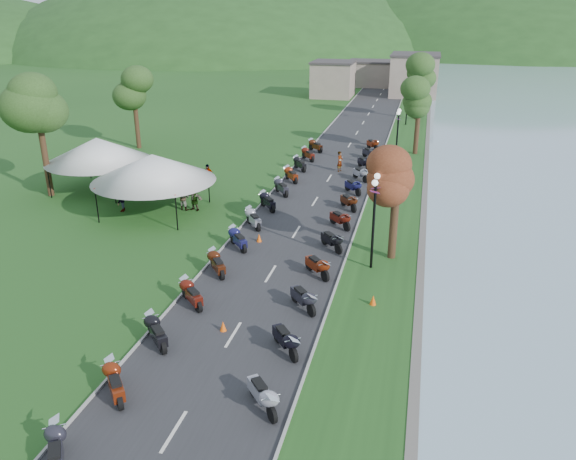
# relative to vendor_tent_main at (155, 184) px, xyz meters

# --- Properties ---
(road) EXTENTS (7.00, 120.00, 0.02)m
(road) POSITION_rel_vendor_tent_main_xyz_m (9.99, 16.65, -1.99)
(road) COLOR #2E2E30
(road) RESTS_ON ground
(hills_backdrop) EXTENTS (360.00, 120.00, 76.00)m
(hills_backdrop) POSITION_rel_vendor_tent_main_xyz_m (9.99, 176.65, -2.00)
(hills_backdrop) COLOR #285621
(hills_backdrop) RESTS_ON ground
(far_building) EXTENTS (18.00, 16.00, 5.00)m
(far_building) POSITION_rel_vendor_tent_main_xyz_m (7.99, 61.65, 0.50)
(far_building) COLOR gray
(far_building) RESTS_ON ground
(moto_row_left) EXTENTS (2.60, 49.99, 1.10)m
(moto_row_left) POSITION_rel_vendor_tent_main_xyz_m (7.22, -4.56, -1.45)
(moto_row_left) COLOR #331411
(moto_row_left) RESTS_ON ground
(moto_row_right) EXTENTS (2.60, 41.24, 1.10)m
(moto_row_right) POSITION_rel_vendor_tent_main_xyz_m (12.44, 1.90, -1.45)
(moto_row_right) COLOR #331411
(moto_row_right) RESTS_ON ground
(vendor_tent_main) EXTENTS (5.47, 5.47, 4.00)m
(vendor_tent_main) POSITION_rel_vendor_tent_main_xyz_m (0.00, 0.00, 0.00)
(vendor_tent_main) COLOR silver
(vendor_tent_main) RESTS_ON ground
(vendor_tent_side) EXTENTS (5.18, 5.18, 4.00)m
(vendor_tent_side) POSITION_rel_vendor_tent_main_xyz_m (-6.22, 3.56, 0.00)
(vendor_tent_side) COLOR silver
(vendor_tent_side) RESTS_ON ground
(tree_park_left) EXTENTS (3.98, 3.98, 11.04)m
(tree_park_left) POSITION_rel_vendor_tent_main_xyz_m (-9.21, 1.50, 3.52)
(tree_park_left) COLOR #355D23
(tree_park_left) RESTS_ON ground
(tree_lakeside) EXTENTS (2.63, 2.63, 7.29)m
(tree_lakeside) POSITION_rel_vendor_tent_main_xyz_m (15.96, -3.76, 1.65)
(tree_lakeside) COLOR #355D23
(tree_lakeside) RESTS_ON ground
(pedestrian_a) EXTENTS (0.61, 0.69, 1.55)m
(pedestrian_a) POSITION_rel_vendor_tent_main_xyz_m (-0.91, 4.75, -2.00)
(pedestrian_a) COLOR slate
(pedestrian_a) RESTS_ON ground
(pedestrian_b) EXTENTS (0.95, 0.67, 1.77)m
(pedestrian_b) POSITION_rel_vendor_tent_main_xyz_m (1.60, 0.90, -2.00)
(pedestrian_b) COLOR slate
(pedestrian_b) RESTS_ON ground
(pedestrian_c) EXTENTS (0.81, 1.35, 1.96)m
(pedestrian_c) POSITION_rel_vendor_tent_main_xyz_m (-2.37, -0.39, -2.00)
(pedestrian_c) COLOR slate
(pedestrian_c) RESTS_ON ground
(traffic_cone_near) EXTENTS (0.30, 0.30, 0.47)m
(traffic_cone_near) POSITION_rel_vendor_tent_main_xyz_m (9.47, -13.14, -1.76)
(traffic_cone_near) COLOR #F2590C
(traffic_cone_near) RESTS_ON ground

